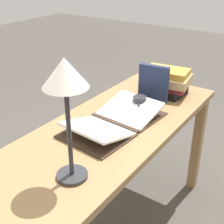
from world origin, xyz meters
name	(u,v)px	position (x,y,z in m)	size (l,w,h in m)	color
reading_desk	(109,146)	(0.00, 0.00, 0.66)	(1.57, 0.59, 0.77)	#937047
open_book	(114,121)	(-0.03, 0.01, 0.80)	(0.59, 0.35, 0.08)	#38281E
book_stack_tall	(166,81)	(-0.57, 0.04, 0.86)	(0.25, 0.31, 0.16)	black
book_standing_upright	(153,84)	(-0.41, 0.03, 0.89)	(0.05, 0.18, 0.23)	#1E284C
reading_lamp	(66,84)	(0.41, 0.11, 1.17)	(0.16, 0.16, 0.49)	#2D2D33
coffee_mug	(139,104)	(-0.25, 0.03, 0.82)	(0.10, 0.08, 0.09)	#28282D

